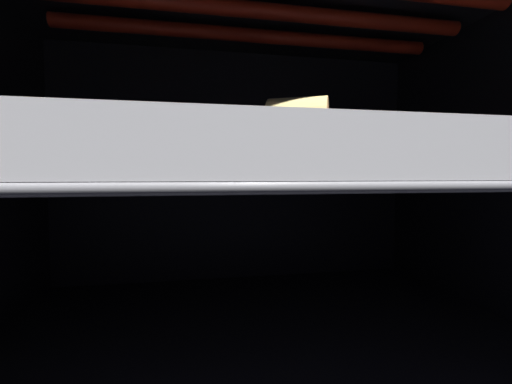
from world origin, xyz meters
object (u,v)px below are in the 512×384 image
Objects in this scene: pig_in_blanket_mid_2 at (95,158)px; pig_in_blanket_mid_6 at (198,159)px; oven_rack_mid at (272,180)px; pig_in_blanket_mid_0 at (200,160)px; pig_in_blanket_mid_1 at (273,160)px; baking_tray_mid at (272,171)px; pig_in_blanket_mid_3 at (127,160)px; pig_in_blanket_mid_4 at (299,130)px; pig_in_blanket_mid_5 at (51,146)px.

pig_in_blanket_mid_2 is 11.85cm from pig_in_blanket_mid_6.
pig_in_blanket_mid_0 is (-6.56, 15.38, 2.61)cm from oven_rack_mid.
oven_rack_mid is 13.11cm from pig_in_blanket_mid_6.
baking_tray_mid is at bearing -104.07° from pig_in_blanket_mid_1.
pig_in_blanket_mid_2 is at bearing -165.58° from pig_in_blanket_mid_1.
oven_rack_mid is 20.14cm from pig_in_blanket_mid_3.
pig_in_blanket_mid_4 is 0.98× the size of pig_in_blanket_mid_5.
pig_in_blanket_mid_2 reaches higher than baking_tray_mid.
baking_tray_mid is 20.06cm from pig_in_blanket_mid_3.
oven_rack_mid is at bearing 80.82° from pig_in_blanket_mid_4.
oven_rack_mid is 1.08× the size of baking_tray_mid.
pig_in_blanket_mid_3 reaches higher than oven_rack_mid.
pig_in_blanket_mid_2 reaches higher than oven_rack_mid.
pig_in_blanket_mid_4 reaches higher than oven_rack_mid.
pig_in_blanket_mid_6 is (-4.19, 27.80, -0.21)cm from pig_in_blanket_mid_4.
pig_in_blanket_mid_1 is 11.84cm from pig_in_blanket_mid_6.
pig_in_blanket_mid_6 reaches higher than oven_rack_mid.
pig_in_blanket_mid_4 is (-6.65, -32.56, 0.03)cm from pig_in_blanket_mid_1.
pig_in_blanket_mid_0 is 1.16× the size of pig_in_blanket_mid_5.
pig_in_blanket_mid_6 is at bearing -94.73° from pig_in_blanket_mid_0.
pig_in_blanket_mid_0 is at bearing -178.75° from pig_in_blanket_mid_1.
baking_tray_mid is at bearing -57.42° from pig_in_blanket_mid_6.
pig_in_blanket_mid_0 reaches higher than pig_in_blanket_mid_2.
pig_in_blanket_mid_5 is at bearing -118.45° from pig_in_blanket_mid_6.
pig_in_blanket_mid_4 reaches higher than pig_in_blanket_mid_5.
pig_in_blanket_mid_1 is 23.38cm from pig_in_blanket_mid_2.
pig_in_blanket_mid_3 is 1.00× the size of pig_in_blanket_mid_6.
pig_in_blanket_mid_1 is 0.90× the size of pig_in_blanket_mid_2.
pig_in_blanket_mid_3 is at bearing -170.92° from pig_in_blanket_mid_1.
oven_rack_mid is at bearing -57.42° from pig_in_blanket_mid_6.
baking_tray_mid is at bearing -27.57° from pig_in_blanket_mid_2.
oven_rack_mid is at bearing -38.62° from pig_in_blanket_mid_3.
pig_in_blanket_mid_1 reaches higher than baking_tray_mid.
pig_in_blanket_mid_4 reaches higher than pig_in_blanket_mid_0.
pig_in_blanket_mid_1 is at bearing 75.93° from oven_rack_mid.
pig_in_blanket_mid_0 is (-6.56, 15.38, 1.75)cm from baking_tray_mid.
baking_tray_mid is 9.60× the size of pig_in_blanket_mid_6.
pig_in_blanket_mid_6 is at bearing -156.30° from pig_in_blanket_mid_1.
pig_in_blanket_mid_4 is 28.11cm from pig_in_blanket_mid_6.
baking_tray_mid is 10.09× the size of pig_in_blanket_mid_5.
oven_rack_mid is 21.28cm from pig_in_blanket_mid_2.
pig_in_blanket_mid_6 reaches higher than pig_in_blanket_mid_5.
pig_in_blanket_mid_4 reaches higher than pig_in_blanket_mid_6.
oven_rack_mid is 9.39× the size of pig_in_blanket_mid_0.
pig_in_blanket_mid_3 is 1.08× the size of pig_in_blanket_mid_4.
pig_in_blanket_mid_2 is at bearing 152.43° from oven_rack_mid.
pig_in_blanket_mid_0 is 1.11× the size of pig_in_blanket_mid_6.
pig_in_blanket_mid_1 reaches higher than pig_in_blanket_mid_2.
pig_in_blanket_mid_0 is 10.47cm from pig_in_blanket_mid_1.
pig_in_blanket_mid_6 is (-6.93, 10.85, 1.61)cm from baking_tray_mid.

